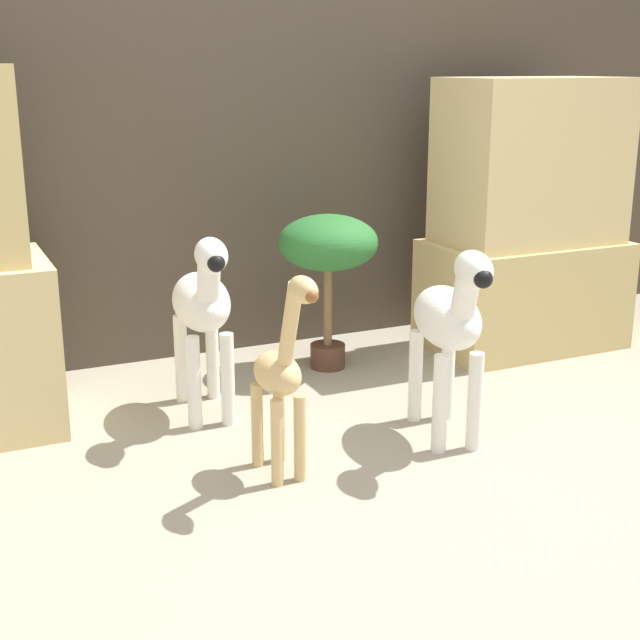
{
  "coord_description": "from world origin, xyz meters",
  "views": [
    {
      "loc": [
        -1.2,
        -2.06,
        1.22
      ],
      "look_at": [
        0.03,
        0.61,
        0.38
      ],
      "focal_mm": 50.0,
      "sensor_mm": 36.0,
      "label": 1
    }
  ],
  "objects": [
    {
      "name": "ground_plane",
      "position": [
        0.0,
        0.0,
        0.0
      ],
      "size": [
        14.0,
        14.0,
        0.0
      ],
      "primitive_type": "plane",
      "color": "#9E937F"
    },
    {
      "name": "wall_back",
      "position": [
        0.0,
        1.58,
        1.1
      ],
      "size": [
        6.4,
        0.08,
        2.2
      ],
      "color": "#473D33",
      "rests_on": "ground_plane"
    },
    {
      "name": "rock_pillar_right",
      "position": [
        1.23,
        1.06,
        0.55
      ],
      "size": [
        0.84,
        0.51,
        1.17
      ],
      "color": "#D1B775",
      "rests_on": "ground_plane"
    },
    {
      "name": "zebra_right",
      "position": [
        0.36,
        0.31,
        0.41
      ],
      "size": [
        0.29,
        0.54,
        0.69
      ],
      "color": "white",
      "rests_on": "ground_plane"
    },
    {
      "name": "zebra_left",
      "position": [
        -0.32,
        0.84,
        0.41
      ],
      "size": [
        0.24,
        0.54,
        0.69
      ],
      "color": "white",
      "rests_on": "ground_plane"
    },
    {
      "name": "giraffe_figurine",
      "position": [
        -0.26,
        0.26,
        0.33
      ],
      "size": [
        0.13,
        0.37,
        0.67
      ],
      "color": "tan",
      "rests_on": "ground_plane"
    },
    {
      "name": "potted_palm_front",
      "position": [
        0.3,
        1.14,
        0.5
      ],
      "size": [
        0.41,
        0.41,
        0.64
      ],
      "color": "#513323",
      "rests_on": "ground_plane"
    }
  ]
}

